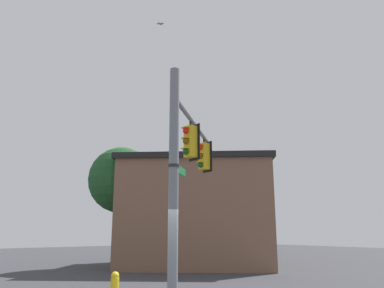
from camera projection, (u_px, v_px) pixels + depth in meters
name	position (u px, v px, depth m)	size (l,w,h in m)	color
signal_pole	(174.00, 182.00, 9.96)	(0.27, 0.27, 6.45)	slate
mast_arm	(194.00, 124.00, 13.12)	(0.15, 0.15, 5.49)	slate
traffic_light_nearest_pole	(190.00, 141.00, 12.36)	(0.54, 0.49, 1.31)	black
traffic_light_mid_inner	(204.00, 156.00, 14.80)	(0.54, 0.49, 1.31)	black
street_name_sign	(177.00, 168.00, 10.43)	(1.03, 1.20, 0.22)	#147238
bird_flying	(160.00, 24.00, 12.99)	(0.30, 0.20, 0.10)	gray
storefront_building	(197.00, 213.00, 22.16)	(11.43, 11.39, 5.91)	brown
tree_by_storefront	(121.00, 180.00, 21.31)	(3.71, 3.71, 6.64)	#4C3823
fire_hydrant	(115.00, 286.00, 10.68)	(0.35, 0.24, 0.82)	yellow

